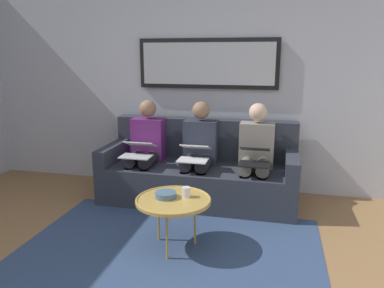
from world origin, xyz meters
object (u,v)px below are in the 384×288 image
at_px(cup, 186,192).
at_px(laptop_white, 194,153).
at_px(couch, 200,172).
at_px(bowl, 166,195).
at_px(laptop_black, 255,156).
at_px(person_right, 146,146).
at_px(person_middle, 199,149).
at_px(person_left, 256,152).
at_px(coffee_table, 173,201).
at_px(laptop_silver, 138,150).
at_px(framed_mirror, 207,64).

relative_size(cup, laptop_white, 0.25).
distance_m(couch, bowl, 1.21).
xyz_separation_m(laptop_black, person_right, (1.28, -0.23, -0.02)).
bearing_deg(person_right, person_middle, 180.00).
bearing_deg(bowl, laptop_black, -127.63).
relative_size(bowl, person_left, 0.16).
relative_size(couch, cup, 24.44).
distance_m(coffee_table, person_left, 1.31).
xyz_separation_m(person_right, laptop_silver, (0.00, 0.24, 0.02)).
relative_size(coffee_table, laptop_silver, 1.81).
bearing_deg(person_right, coffee_table, 120.04).
height_order(framed_mirror, laptop_black, framed_mirror).
bearing_deg(bowl, framed_mirror, -91.82).
bearing_deg(framed_mirror, person_right, 35.53).
bearing_deg(cup, bowl, 17.55).
relative_size(person_left, laptop_silver, 3.19).
bearing_deg(couch, person_middle, 90.00).
xyz_separation_m(person_left, person_middle, (0.64, 0.00, 0.00)).
height_order(bowl, person_right, person_right).
xyz_separation_m(bowl, laptop_black, (-0.69, -0.90, 0.15)).
bearing_deg(cup, laptop_black, -121.70).
distance_m(coffee_table, laptop_black, 1.12).
bearing_deg(laptop_white, person_left, -159.77).
height_order(coffee_table, person_left, person_left).
xyz_separation_m(couch, person_middle, (0.00, 0.07, 0.30)).
xyz_separation_m(person_left, laptop_white, (0.64, 0.24, 0.02)).
height_order(couch, person_middle, person_middle).
bearing_deg(couch, person_left, 173.87).
bearing_deg(laptop_black, person_middle, -19.88).
relative_size(cup, person_left, 0.08).
bearing_deg(person_right, couch, -173.87).
distance_m(coffee_table, cup, 0.13).
relative_size(person_right, laptop_silver, 3.19).
relative_size(person_middle, laptop_silver, 3.19).
height_order(cup, laptop_white, laptop_white).
bearing_deg(laptop_silver, cup, 132.24).
distance_m(bowl, laptop_white, 0.91).
bearing_deg(bowl, person_right, -62.39).
relative_size(coffee_table, bowl, 3.53).
xyz_separation_m(cup, laptop_silver, (0.76, -0.84, 0.13)).
height_order(framed_mirror, bowl, framed_mirror).
height_order(bowl, laptop_black, laptop_black).
relative_size(laptop_black, person_middle, 0.34).
relative_size(person_left, person_right, 1.00).
bearing_deg(person_left, couch, -6.13).
distance_m(framed_mirror, laptop_silver, 1.32).
distance_m(coffee_table, person_middle, 1.16).
height_order(cup, laptop_silver, laptop_silver).
bearing_deg(person_middle, coffee_table, 91.22).
distance_m(laptop_white, laptop_silver, 0.64).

